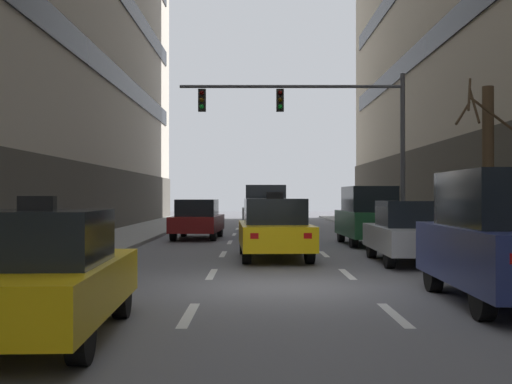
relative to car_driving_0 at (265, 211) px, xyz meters
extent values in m
plane|color=slate|center=(0.11, -15.52, -1.11)|extent=(120.00, 120.00, 0.00)
cube|color=silver|center=(-1.42, -18.52, -1.10)|extent=(0.16, 2.00, 0.01)
cube|color=silver|center=(-1.42, -13.52, -1.10)|extent=(0.16, 2.00, 0.01)
cube|color=silver|center=(-1.42, -8.52, -1.10)|extent=(0.16, 2.00, 0.01)
cube|color=silver|center=(-1.42, -3.52, -1.10)|extent=(0.16, 2.00, 0.01)
cube|color=silver|center=(-1.42, 1.48, -1.10)|extent=(0.16, 2.00, 0.01)
cube|color=silver|center=(-1.42, 6.48, -1.10)|extent=(0.16, 2.00, 0.01)
cube|color=silver|center=(-1.42, 11.48, -1.10)|extent=(0.16, 2.00, 0.01)
cube|color=silver|center=(-1.42, 16.48, -1.10)|extent=(0.16, 2.00, 0.01)
cube|color=silver|center=(1.64, -18.52, -1.10)|extent=(0.16, 2.00, 0.01)
cube|color=silver|center=(1.64, -13.52, -1.10)|extent=(0.16, 2.00, 0.01)
cube|color=silver|center=(1.64, -8.52, -1.10)|extent=(0.16, 2.00, 0.01)
cube|color=silver|center=(1.64, -3.52, -1.10)|extent=(0.16, 2.00, 0.01)
cube|color=silver|center=(1.64, 1.48, -1.10)|extent=(0.16, 2.00, 0.01)
cube|color=silver|center=(1.64, 6.48, -1.10)|extent=(0.16, 2.00, 0.01)
cube|color=silver|center=(1.64, 11.48, -1.10)|extent=(0.16, 2.00, 0.01)
cube|color=silver|center=(1.64, 16.48, -1.10)|extent=(0.16, 2.00, 0.01)
cylinder|color=black|center=(-0.83, 1.42, -0.76)|extent=(0.23, 0.69, 0.69)
cylinder|color=black|center=(0.84, 1.41, -0.76)|extent=(0.23, 0.69, 0.69)
cylinder|color=black|center=(-0.84, -1.41, -0.76)|extent=(0.23, 0.69, 0.69)
cylinder|color=black|center=(0.83, -1.42, -0.76)|extent=(0.23, 0.69, 0.69)
cube|color=#B7BABF|center=(0.00, 0.00, -0.29)|extent=(1.95, 4.61, 0.94)
cube|color=black|center=(0.00, 0.00, 0.65)|extent=(1.69, 2.73, 0.94)
cube|color=white|center=(-0.66, 2.26, -0.13)|extent=(0.21, 0.08, 0.15)
cube|color=red|center=(-0.68, -2.26, -0.13)|extent=(0.21, 0.08, 0.15)
cube|color=white|center=(0.68, 2.26, -0.13)|extent=(0.21, 0.08, 0.15)
cube|color=red|center=(0.66, -2.26, -0.13)|extent=(0.21, 0.08, 0.15)
cylinder|color=black|center=(-0.80, -8.60, -0.77)|extent=(0.26, 0.69, 0.68)
cylinder|color=black|center=(0.84, -8.52, -0.77)|extent=(0.26, 0.69, 0.68)
cylinder|color=black|center=(-0.66, -11.37, -0.77)|extent=(0.26, 0.69, 0.68)
cylinder|color=black|center=(0.98, -11.29, -0.77)|extent=(0.26, 0.69, 0.68)
cube|color=yellow|center=(0.09, -9.94, -0.44)|extent=(2.11, 4.60, 0.66)
cube|color=black|center=(0.10, -10.15, 0.24)|extent=(1.74, 2.03, 0.70)
cube|color=white|center=(-0.68, -7.76, -0.33)|extent=(0.21, 0.09, 0.14)
cube|color=red|center=(-0.46, -12.19, -0.33)|extent=(0.21, 0.09, 0.14)
cube|color=white|center=(0.64, -7.70, -0.33)|extent=(0.21, 0.09, 0.14)
cube|color=red|center=(0.86, -12.13, -0.33)|extent=(0.21, 0.09, 0.14)
cube|color=black|center=(0.10, -10.15, 0.68)|extent=(0.46, 0.23, 0.18)
cylinder|color=black|center=(-3.55, -0.10, -0.78)|extent=(0.25, 0.66, 0.65)
cylinder|color=black|center=(-1.98, -0.17, -0.78)|extent=(0.25, 0.66, 0.65)
cylinder|color=black|center=(-3.67, -2.75, -0.78)|extent=(0.25, 0.66, 0.65)
cylinder|color=black|center=(-2.10, -2.82, -0.78)|extent=(0.25, 0.66, 0.65)
cube|color=maroon|center=(-2.83, -1.46, -0.47)|extent=(2.00, 4.40, 0.63)
cube|color=black|center=(-2.83, -1.66, 0.18)|extent=(1.66, 1.94, 0.67)
cube|color=white|center=(-3.36, 0.69, -0.36)|extent=(0.20, 0.09, 0.14)
cube|color=red|center=(-3.55, -3.55, -0.36)|extent=(0.20, 0.09, 0.14)
cube|color=white|center=(-2.10, 0.63, -0.36)|extent=(0.20, 0.09, 0.14)
cube|color=red|center=(-2.29, -3.61, -0.36)|extent=(0.20, 0.09, 0.14)
cylinder|color=black|center=(-0.69, 6.68, -0.79)|extent=(0.22, 0.65, 0.64)
cylinder|color=black|center=(0.87, 6.66, -0.79)|extent=(0.22, 0.65, 0.64)
cylinder|color=black|center=(-0.73, 4.05, -0.79)|extent=(0.22, 0.65, 0.64)
cylinder|color=black|center=(0.82, 4.03, -0.79)|extent=(0.22, 0.65, 0.64)
cube|color=#B7BABF|center=(0.07, 5.36, -0.48)|extent=(1.86, 4.31, 0.62)
cube|color=black|center=(0.06, 5.16, 0.17)|extent=(1.59, 1.87, 0.66)
cube|color=white|center=(-0.53, 7.47, -0.37)|extent=(0.20, 0.08, 0.14)
cube|color=red|center=(-0.59, 3.26, -0.37)|extent=(0.20, 0.08, 0.14)
cube|color=white|center=(0.73, 7.45, -0.37)|extent=(0.20, 0.08, 0.14)
cube|color=red|center=(0.66, 3.24, -0.37)|extent=(0.20, 0.08, 0.14)
cylinder|color=black|center=(-3.92, -18.83, -0.79)|extent=(0.24, 0.65, 0.64)
cylinder|color=black|center=(-2.37, -18.76, -0.79)|extent=(0.24, 0.65, 0.64)
cylinder|color=black|center=(-2.26, -21.37, -0.79)|extent=(0.24, 0.65, 0.64)
cube|color=yellow|center=(-3.09, -20.10, -0.48)|extent=(1.97, 4.33, 0.62)
cube|color=black|center=(-3.08, -20.29, 0.16)|extent=(1.63, 1.90, 0.66)
cube|color=white|center=(-3.80, -18.04, -0.37)|extent=(0.20, 0.09, 0.14)
cube|color=white|center=(-2.56, -17.99, -0.37)|extent=(0.20, 0.09, 0.14)
cube|color=red|center=(-2.37, -22.16, -0.37)|extent=(0.20, 0.09, 0.14)
cube|color=black|center=(-3.08, -20.29, 0.58)|extent=(0.43, 0.21, 0.17)
cylinder|color=black|center=(2.86, -16.19, -0.77)|extent=(0.24, 0.68, 0.68)
cylinder|color=black|center=(2.80, -18.96, -0.77)|extent=(0.24, 0.68, 0.68)
cube|color=navy|center=(3.65, -17.59, -0.31)|extent=(1.98, 4.55, 0.92)
cube|color=black|center=(3.65, -17.59, 0.62)|extent=(1.70, 2.70, 0.92)
cube|color=white|center=(3.04, -15.36, -0.15)|extent=(0.21, 0.09, 0.14)
cube|color=white|center=(4.36, -15.39, -0.15)|extent=(0.21, 0.09, 0.14)
cylinder|color=black|center=(2.88, -9.71, -0.78)|extent=(0.23, 0.66, 0.66)
cylinder|color=black|center=(4.47, -9.73, -0.78)|extent=(0.23, 0.66, 0.66)
cylinder|color=black|center=(2.84, -12.39, -0.78)|extent=(0.23, 0.66, 0.66)
cylinder|color=black|center=(4.43, -12.41, -0.78)|extent=(0.23, 0.66, 0.66)
cube|color=#B7BABF|center=(3.65, -11.06, -0.46)|extent=(1.89, 4.40, 0.64)
cube|color=black|center=(3.65, -11.26, 0.19)|extent=(1.62, 1.91, 0.68)
cube|color=white|center=(3.04, -8.90, -0.35)|extent=(0.20, 0.08, 0.14)
cube|color=red|center=(2.98, -13.20, -0.35)|extent=(0.20, 0.08, 0.14)
cube|color=white|center=(4.32, -8.92, -0.35)|extent=(0.20, 0.08, 0.14)
cube|color=red|center=(4.26, -13.21, -0.35)|extent=(0.20, 0.08, 0.14)
cylinder|color=black|center=(2.82, -3.51, -0.78)|extent=(0.24, 0.66, 0.65)
cylinder|color=black|center=(4.40, -3.46, -0.78)|extent=(0.24, 0.66, 0.65)
cylinder|color=black|center=(2.90, -6.18, -0.78)|extent=(0.24, 0.66, 0.65)
cylinder|color=black|center=(4.48, -6.13, -0.78)|extent=(0.24, 0.66, 0.65)
cube|color=#1E512D|center=(3.65, -4.82, -0.34)|extent=(1.95, 4.41, 0.89)
cube|color=black|center=(3.65, -4.82, 0.55)|extent=(1.66, 2.62, 0.89)
cube|color=white|center=(2.95, -2.70, -0.18)|extent=(0.20, 0.09, 0.14)
cube|color=red|center=(3.08, -6.98, -0.18)|extent=(0.20, 0.09, 0.14)
cube|color=white|center=(4.23, -2.67, -0.18)|extent=(0.20, 0.09, 0.14)
cube|color=red|center=(4.35, -6.94, -0.18)|extent=(0.20, 0.09, 0.14)
cylinder|color=#4C4C51|center=(5.10, -3.85, 2.15)|extent=(0.18, 0.18, 6.24)
cylinder|color=#4C4C51|center=(0.91, -3.85, 4.78)|extent=(8.39, 0.12, 0.12)
cube|color=black|center=(0.49, -3.85, 4.26)|extent=(0.28, 0.24, 0.84)
sphere|color=#4B0704|center=(0.49, -3.99, 4.52)|extent=(0.17, 0.17, 0.17)
sphere|color=#523505|center=(0.49, -3.99, 4.26)|extent=(0.17, 0.17, 0.17)
sphere|color=green|center=(0.49, -3.99, 4.00)|extent=(0.17, 0.17, 0.17)
cube|color=black|center=(-2.45, -3.85, 4.26)|extent=(0.28, 0.24, 0.84)
sphere|color=#4B0704|center=(-2.45, -3.99, 4.52)|extent=(0.17, 0.17, 0.17)
sphere|color=#523505|center=(-2.45, -3.99, 4.26)|extent=(0.17, 0.17, 0.17)
sphere|color=green|center=(-2.45, -3.99, 4.00)|extent=(0.17, 0.17, 0.17)
cylinder|color=#4C3823|center=(5.92, -10.52, 1.34)|extent=(0.31, 0.31, 4.62)
cylinder|color=#42301E|center=(5.87, -11.13, 2.77)|extent=(1.29, 0.17, 1.03)
cylinder|color=#42301E|center=(5.54, -10.52, 3.14)|extent=(0.08, 0.81, 1.09)
cylinder|color=#42301E|center=(5.35, -10.15, 2.97)|extent=(0.81, 1.19, 0.80)
cylinder|color=#42301E|center=(5.46, -10.34, 3.47)|extent=(0.43, 0.97, 1.04)
cylinder|color=#383D59|center=(5.38, -7.78, -0.55)|extent=(0.13, 0.13, 0.84)
cylinder|color=#383D59|center=(5.39, -7.95, -0.55)|extent=(0.13, 0.13, 0.84)
cube|color=#3F5938|center=(5.39, -7.86, 0.18)|extent=(0.22, 0.35, 0.60)
sphere|color=#9E704C|center=(5.39, -7.86, 0.58)|extent=(0.22, 0.22, 0.22)
cylinder|color=#3F5938|center=(5.38, -7.64, 0.21)|extent=(0.09, 0.09, 0.54)
cylinder|color=#3F5938|center=(5.40, -8.08, 0.21)|extent=(0.09, 0.09, 0.54)
camera|label=1|loc=(-0.42, -28.14, 0.67)|focal=45.41mm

